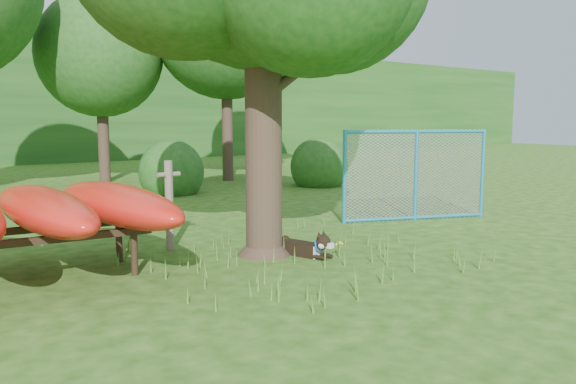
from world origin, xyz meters
TOP-DOWN VIEW (x-y plane):
  - ground at (0.00, 0.00)m, footprint 80.00×80.00m
  - wooden_post at (-0.95, 2.78)m, footprint 0.39×0.14m
  - kayak_rack at (-3.41, 2.26)m, footprint 3.72×3.78m
  - husky_dog at (0.51, 1.10)m, footprint 0.43×0.97m
  - fence_section at (4.20, 2.20)m, footprint 2.98×1.26m
  - wildflower_clump at (0.82, 0.75)m, footprint 0.12×0.10m
  - bg_tree_c at (1.50, 13.00)m, footprint 4.00×4.00m
  - bg_tree_d at (5.00, 11.00)m, footprint 4.80×4.80m
  - bg_tree_e at (8.00, 14.00)m, footprint 4.60×4.60m
  - shrub_right at (6.50, 8.00)m, footprint 1.80×1.80m
  - shrub_mid at (2.00, 9.00)m, footprint 1.80×1.80m

SIDE VIEW (x-z plane):
  - ground at x=0.00m, z-range 0.00..0.00m
  - shrub_right at x=6.50m, z-range -0.90..0.90m
  - shrub_mid at x=2.00m, z-range -0.90..0.90m
  - husky_dog at x=0.51m, z-range -0.06..0.37m
  - wildflower_clump at x=0.82m, z-range 0.08..0.33m
  - wooden_post at x=-0.95m, z-range 0.04..1.46m
  - kayak_rack at x=-3.41m, z-range 0.32..1.51m
  - fence_section at x=4.20m, z-range -0.62..2.48m
  - bg_tree_c at x=1.50m, z-range 1.05..7.17m
  - bg_tree_d at x=5.00m, z-range 1.33..8.83m
  - bg_tree_e at x=8.00m, z-range 1.46..9.01m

